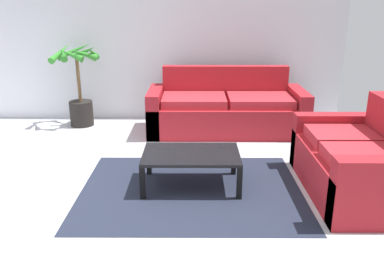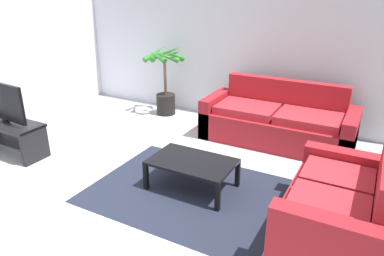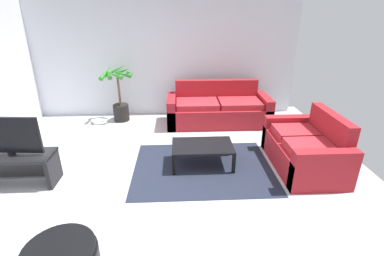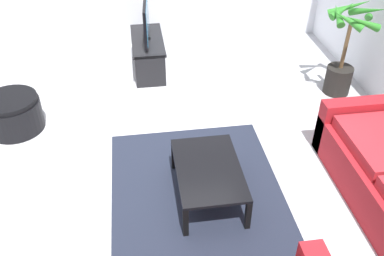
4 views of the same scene
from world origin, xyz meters
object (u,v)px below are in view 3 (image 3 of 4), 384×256
at_px(couch_loveseat, 305,150).
at_px(tv, 7,135).
at_px(couch_main, 218,110).
at_px(tv_stand, 15,165).
at_px(potted_palm, 119,97).
at_px(coffee_table, 202,147).

xyz_separation_m(couch_loveseat, tv, (-4.35, -0.28, 0.48)).
bearing_deg(couch_loveseat, couch_main, 120.53).
relative_size(couch_loveseat, tv_stand, 1.35).
relative_size(couch_main, potted_palm, 1.79).
height_order(couch_loveseat, coffee_table, couch_loveseat).
bearing_deg(coffee_table, couch_main, 74.74).
distance_m(couch_loveseat, coffee_table, 1.64).
bearing_deg(potted_palm, couch_main, -7.27).
relative_size(couch_loveseat, tv, 1.60).
bearing_deg(couch_main, potted_palm, 172.73).
height_order(tv, coffee_table, tv).
bearing_deg(couch_main, couch_loveseat, -59.47).
distance_m(tv_stand, tv, 0.46).
bearing_deg(couch_loveseat, potted_palm, 146.32).
height_order(couch_loveseat, tv, tv).
distance_m(couch_main, couch_loveseat, 2.25).
xyz_separation_m(couch_loveseat, coffee_table, (-1.63, 0.13, 0.02)).
bearing_deg(couch_loveseat, tv_stand, -176.33).
relative_size(couch_main, coffee_table, 2.28).
height_order(tv, potted_palm, potted_palm).
distance_m(tv_stand, potted_palm, 2.71).
bearing_deg(couch_loveseat, coffee_table, 175.59).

